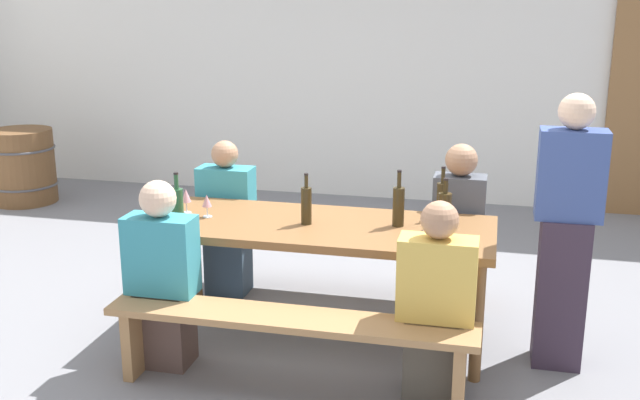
# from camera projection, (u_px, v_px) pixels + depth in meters

# --- Properties ---
(ground_plane) EXTENTS (24.00, 24.00, 0.00)m
(ground_plane) POSITION_uv_depth(u_px,v_px,m) (320.00, 335.00, 4.80)
(ground_plane) COLOR slate
(back_wall) EXTENTS (14.00, 0.20, 3.20)m
(back_wall) POSITION_uv_depth(u_px,v_px,m) (400.00, 46.00, 7.72)
(back_wall) COLOR silver
(back_wall) RESTS_ON ground
(tasting_table) EXTENTS (2.12, 0.84, 0.75)m
(tasting_table) POSITION_uv_depth(u_px,v_px,m) (320.00, 235.00, 4.62)
(tasting_table) COLOR brown
(tasting_table) RESTS_ON ground
(bench_near) EXTENTS (2.02, 0.30, 0.45)m
(bench_near) POSITION_uv_depth(u_px,v_px,m) (289.00, 331.00, 4.03)
(bench_near) COLOR #9E7247
(bench_near) RESTS_ON ground
(bench_far) EXTENTS (2.02, 0.30, 0.45)m
(bench_far) POSITION_uv_depth(u_px,v_px,m) (343.00, 247.00, 5.38)
(bench_far) COLOR #9E7247
(bench_far) RESTS_ON ground
(wine_bottle_0) EXTENTS (0.07, 0.07, 0.32)m
(wine_bottle_0) POSITION_uv_depth(u_px,v_px,m) (306.00, 205.00, 4.56)
(wine_bottle_0) COLOR #332814
(wine_bottle_0) RESTS_ON tasting_table
(wine_bottle_1) EXTENTS (0.08, 0.08, 0.30)m
(wine_bottle_1) POSITION_uv_depth(u_px,v_px,m) (445.00, 209.00, 4.50)
(wine_bottle_1) COLOR #332814
(wine_bottle_1) RESTS_ON tasting_table
(wine_bottle_2) EXTENTS (0.07, 0.07, 0.33)m
(wine_bottle_2) POSITION_uv_depth(u_px,v_px,m) (442.00, 199.00, 4.68)
(wine_bottle_2) COLOR #332814
(wine_bottle_2) RESTS_ON tasting_table
(wine_bottle_3) EXTENTS (0.07, 0.07, 0.35)m
(wine_bottle_3) POSITION_uv_depth(u_px,v_px,m) (398.00, 205.00, 4.52)
(wine_bottle_3) COLOR #332814
(wine_bottle_3) RESTS_ON tasting_table
(wine_bottle_4) EXTENTS (0.07, 0.07, 0.32)m
(wine_bottle_4) POSITION_uv_depth(u_px,v_px,m) (177.00, 205.00, 4.59)
(wine_bottle_4) COLOR #234C2D
(wine_bottle_4) RESTS_ON tasting_table
(wine_glass_0) EXTENTS (0.08, 0.08, 0.17)m
(wine_glass_0) POSITION_uv_depth(u_px,v_px,m) (444.00, 214.00, 4.36)
(wine_glass_0) COLOR silver
(wine_glass_0) RESTS_ON tasting_table
(wine_glass_1) EXTENTS (0.07, 0.07, 0.16)m
(wine_glass_1) POSITION_uv_depth(u_px,v_px,m) (429.00, 225.00, 4.20)
(wine_glass_1) COLOR silver
(wine_glass_1) RESTS_ON tasting_table
(wine_glass_2) EXTENTS (0.06, 0.06, 0.15)m
(wine_glass_2) POSITION_uv_depth(u_px,v_px,m) (207.00, 202.00, 4.71)
(wine_glass_2) COLOR silver
(wine_glass_2) RESTS_ON tasting_table
(wine_glass_3) EXTENTS (0.06, 0.06, 0.16)m
(wine_glass_3) POSITION_uv_depth(u_px,v_px,m) (186.00, 197.00, 4.79)
(wine_glass_3) COLOR silver
(wine_glass_3) RESTS_ON tasting_table
(seated_guest_near_0) EXTENTS (0.40, 0.24, 1.11)m
(seated_guest_near_0) POSITION_uv_depth(u_px,v_px,m) (162.00, 279.00, 4.31)
(seated_guest_near_0) COLOR brown
(seated_guest_near_0) RESTS_ON ground
(seated_guest_near_1) EXTENTS (0.41, 0.24, 1.09)m
(seated_guest_near_1) POSITION_uv_depth(u_px,v_px,m) (436.00, 307.00, 3.96)
(seated_guest_near_1) COLOR #4D473C
(seated_guest_near_1) RESTS_ON ground
(seated_guest_far_0) EXTENTS (0.39, 0.24, 1.13)m
(seated_guest_far_0) POSITION_uv_depth(u_px,v_px,m) (227.00, 222.00, 5.38)
(seated_guest_far_0) COLOR #314356
(seated_guest_far_0) RESTS_ON ground
(seated_guest_far_1) EXTENTS (0.34, 0.24, 1.18)m
(seated_guest_far_1) POSITION_uv_depth(u_px,v_px,m) (458.00, 233.00, 5.00)
(seated_guest_far_1) COLOR navy
(seated_guest_far_1) RESTS_ON ground
(standing_host) EXTENTS (0.37, 0.24, 1.60)m
(standing_host) POSITION_uv_depth(u_px,v_px,m) (565.00, 238.00, 4.25)
(standing_host) COLOR #352838
(standing_host) RESTS_ON ground
(wine_barrel) EXTENTS (0.68, 0.68, 0.77)m
(wine_barrel) POSITION_uv_depth(u_px,v_px,m) (23.00, 166.00, 7.81)
(wine_barrel) COLOR brown
(wine_barrel) RESTS_ON ground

